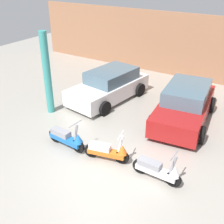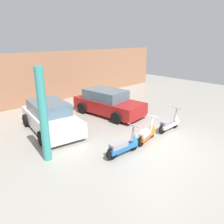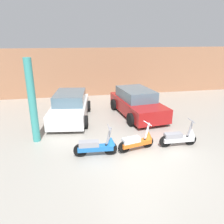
{
  "view_description": "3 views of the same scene",
  "coord_description": "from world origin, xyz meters",
  "px_view_note": "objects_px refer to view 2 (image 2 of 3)",
  "views": [
    {
      "loc": [
        3.82,
        -5.19,
        5.36
      ],
      "look_at": [
        -0.66,
        1.87,
        0.92
      ],
      "focal_mm": 45.0,
      "sensor_mm": 36.0,
      "label": 1
    },
    {
      "loc": [
        -6.61,
        -4.47,
        4.06
      ],
      "look_at": [
        -0.45,
        2.25,
        0.96
      ],
      "focal_mm": 35.0,
      "sensor_mm": 36.0,
      "label": 2
    },
    {
      "loc": [
        -2.23,
        -6.24,
        3.93
      ],
      "look_at": [
        -0.55,
        2.6,
        0.82
      ],
      "focal_mm": 35.0,
      "sensor_mm": 36.0,
      "label": 3
    }
  ],
  "objects_px": {
    "scooter_front_center": "(170,123)",
    "car_rear_center": "(108,103)",
    "car_rear_left": "(51,117)",
    "support_column_side": "(43,116)",
    "scooter_front_right": "(148,133)",
    "scooter_front_left": "(125,145)"
  },
  "relations": [
    {
      "from": "scooter_front_center",
      "to": "car_rear_center",
      "type": "bearing_deg",
      "value": 100.04
    },
    {
      "from": "car_rear_left",
      "to": "support_column_side",
      "type": "relative_size",
      "value": 1.25
    },
    {
      "from": "scooter_front_right",
      "to": "support_column_side",
      "type": "xyz_separation_m",
      "value": [
        -3.73,
        1.45,
        1.27
      ]
    },
    {
      "from": "scooter_front_left",
      "to": "scooter_front_center",
      "type": "relative_size",
      "value": 1.04
    },
    {
      "from": "scooter_front_left",
      "to": "scooter_front_right",
      "type": "height_order",
      "value": "scooter_front_left"
    },
    {
      "from": "scooter_front_right",
      "to": "support_column_side",
      "type": "relative_size",
      "value": 0.43
    },
    {
      "from": "scooter_front_right",
      "to": "car_rear_left",
      "type": "relative_size",
      "value": 0.35
    },
    {
      "from": "car_rear_left",
      "to": "support_column_side",
      "type": "xyz_separation_m",
      "value": [
        -1.35,
        -2.28,
        0.99
      ]
    },
    {
      "from": "support_column_side",
      "to": "car_rear_left",
      "type": "bearing_deg",
      "value": 59.32
    },
    {
      "from": "scooter_front_right",
      "to": "car_rear_left",
      "type": "distance_m",
      "value": 4.44
    },
    {
      "from": "scooter_front_right",
      "to": "car_rear_left",
      "type": "xyz_separation_m",
      "value": [
        -2.38,
        3.73,
        0.28
      ]
    },
    {
      "from": "scooter_front_left",
      "to": "car_rear_center",
      "type": "relative_size",
      "value": 0.36
    },
    {
      "from": "scooter_front_right",
      "to": "car_rear_left",
      "type": "height_order",
      "value": "car_rear_left"
    },
    {
      "from": "scooter_front_right",
      "to": "car_rear_center",
      "type": "distance_m",
      "value": 3.82
    },
    {
      "from": "car_rear_left",
      "to": "scooter_front_center",
      "type": "bearing_deg",
      "value": 54.93
    },
    {
      "from": "scooter_front_center",
      "to": "support_column_side",
      "type": "relative_size",
      "value": 0.45
    },
    {
      "from": "scooter_front_right",
      "to": "scooter_front_center",
      "type": "bearing_deg",
      "value": -13.55
    },
    {
      "from": "scooter_front_left",
      "to": "support_column_side",
      "type": "bearing_deg",
      "value": 148.05
    },
    {
      "from": "car_rear_center",
      "to": "support_column_side",
      "type": "relative_size",
      "value": 1.29
    },
    {
      "from": "scooter_front_left",
      "to": "car_rear_left",
      "type": "distance_m",
      "value": 3.98
    },
    {
      "from": "scooter_front_left",
      "to": "car_rear_left",
      "type": "bearing_deg",
      "value": 106.26
    },
    {
      "from": "car_rear_left",
      "to": "car_rear_center",
      "type": "xyz_separation_m",
      "value": [
        3.44,
        -0.07,
        0.02
      ]
    }
  ]
}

